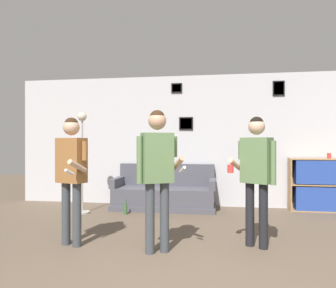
% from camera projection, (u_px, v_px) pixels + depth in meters
% --- Properties ---
extents(wall_back, '(8.15, 0.08, 2.70)m').
position_uv_depth(wall_back, '(207.00, 140.00, 6.77)').
color(wall_back, silver).
rests_on(wall_back, ground_plane).
extents(couch, '(2.02, 0.80, 0.87)m').
position_uv_depth(couch, '(164.00, 194.00, 6.48)').
color(couch, '#4C4C56').
rests_on(couch, ground_plane).
extents(bookshelf, '(1.13, 0.30, 1.01)m').
position_uv_depth(bookshelf, '(320.00, 185.00, 6.21)').
color(bookshelf, '#A87F51').
rests_on(bookshelf, ground_plane).
extents(floor_lamp, '(0.28, 0.28, 1.87)m').
position_uv_depth(floor_lamp, '(82.00, 151.00, 6.05)').
color(floor_lamp, '#ADA89E').
rests_on(floor_lamp, ground_plane).
extents(person_player_foreground_left, '(0.48, 0.54, 1.62)m').
position_uv_depth(person_player_foreground_left, '(71.00, 167.00, 4.14)').
color(person_player_foreground_left, '#3D4247').
rests_on(person_player_foreground_left, ground_plane).
extents(person_player_foreground_center, '(0.59, 0.39, 1.69)m').
position_uv_depth(person_player_foreground_center, '(157.00, 165.00, 3.87)').
color(person_player_foreground_center, '#3D4247').
rests_on(person_player_foreground_center, ground_plane).
extents(person_watcher_holding_cup, '(0.58, 0.36, 1.63)m').
position_uv_depth(person_watcher_holding_cup, '(256.00, 167.00, 4.07)').
color(person_watcher_holding_cup, black).
rests_on(person_watcher_holding_cup, ground_plane).
extents(bottle_on_floor, '(0.07, 0.07, 0.28)m').
position_uv_depth(bottle_on_floor, '(125.00, 208.00, 5.95)').
color(bottle_on_floor, '#3D6638').
rests_on(bottle_on_floor, ground_plane).
extents(drinking_cup, '(0.07, 0.07, 0.10)m').
position_uv_depth(drinking_cup, '(329.00, 156.00, 6.19)').
color(drinking_cup, red).
rests_on(drinking_cup, bookshelf).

